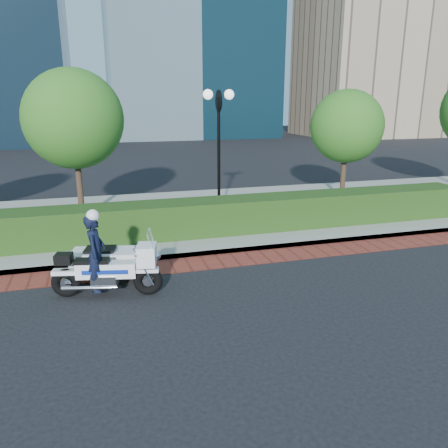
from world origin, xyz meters
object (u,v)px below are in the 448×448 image
object	(u,v)px
lamppost	(219,134)
police_motorcycle	(105,261)
tree_c	(347,127)
tree_b	(74,119)

from	to	relation	value
lamppost	police_motorcycle	world-z (taller)	lamppost
lamppost	police_motorcycle	bearing A→B (deg)	-129.70
tree_c	police_motorcycle	bearing A→B (deg)	-147.52
police_motorcycle	tree_c	bearing A→B (deg)	45.04
tree_b	police_motorcycle	world-z (taller)	tree_b
tree_b	police_motorcycle	xyz separation A→B (m)	(0.63, -5.97, -2.78)
tree_c	tree_b	bearing A→B (deg)	180.00
tree_b	tree_c	world-z (taller)	tree_b
tree_c	police_motorcycle	xyz separation A→B (m)	(-9.37, -5.97, -2.40)
tree_c	police_motorcycle	distance (m)	11.37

